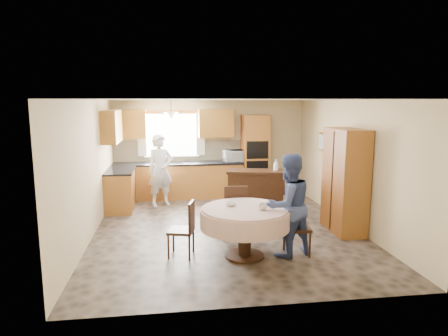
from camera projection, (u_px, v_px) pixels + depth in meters
name	position (u px, v px, depth m)	size (l,w,h in m)	color
floor	(226.00, 229.00, 7.81)	(5.00, 6.00, 0.01)	brown
ceiling	(226.00, 100.00, 7.39)	(5.00, 6.00, 0.01)	white
wall_back	(210.00, 148.00, 10.53)	(5.00, 0.02, 2.50)	tan
wall_front	(262.00, 207.00, 4.67)	(5.00, 0.02, 2.50)	tan
wall_left	(90.00, 169.00, 7.26)	(0.02, 6.00, 2.50)	tan
wall_right	(350.00, 163.00, 7.94)	(0.02, 6.00, 2.50)	tan
window	(171.00, 135.00, 10.32)	(1.40, 0.03, 1.10)	white
curtain_left	(142.00, 134.00, 10.16)	(0.22, 0.02, 1.15)	white
curtain_right	(200.00, 133.00, 10.36)	(0.22, 0.02, 1.15)	white
base_cab_back	(178.00, 181.00, 10.26)	(3.30, 0.60, 0.88)	#C88335
counter_back	(178.00, 163.00, 10.18)	(3.30, 0.64, 0.04)	black
base_cab_left	(120.00, 190.00, 9.20)	(0.60, 1.20, 0.88)	#C88335
counter_left	(120.00, 171.00, 9.12)	(0.64, 1.20, 0.04)	black
backsplash	(178.00, 151.00, 10.42)	(3.30, 0.02, 0.55)	beige
wall_cab_left	(129.00, 124.00, 9.98)	(0.85, 0.33, 0.72)	#B7822D
wall_cab_right	(216.00, 123.00, 10.28)	(0.90, 0.33, 0.72)	#B7822D
wall_cab_side	(111.00, 126.00, 8.93)	(0.33, 1.20, 0.72)	#B7822D
oven_tower	(255.00, 156.00, 10.41)	(0.66, 0.62, 2.12)	#C88335
oven_upper	(258.00, 150.00, 10.07)	(0.56, 0.01, 0.45)	black
oven_lower	(257.00, 169.00, 10.16)	(0.56, 0.01, 0.45)	black
pendant	(171.00, 116.00, 9.76)	(0.36, 0.36, 0.18)	beige
sideboard	(256.00, 193.00, 8.82)	(1.28, 0.53, 0.92)	#39210F
space_heater	(285.00, 200.00, 8.86)	(0.44, 0.31, 0.60)	black
cupboard	(345.00, 181.00, 7.54)	(0.52, 1.03, 1.97)	#C88335
dining_table	(245.00, 219.00, 6.32)	(1.42, 1.42, 0.81)	#39210F
chair_left	(185.00, 226.00, 6.38)	(0.48, 0.48, 0.90)	#39210F
chair_back	(235.00, 209.00, 7.16)	(0.45, 0.45, 1.00)	#39210F
chair_right	(292.00, 223.00, 6.46)	(0.46, 0.46, 0.95)	#39210F
framed_picture	(323.00, 142.00, 9.20)	(0.06, 0.52, 0.43)	gold
microwave	(234.00, 156.00, 10.30)	(0.54, 0.37, 0.30)	silver
person_sink	(161.00, 170.00, 9.44)	(0.62, 0.41, 1.70)	silver
person_dining	(288.00, 205.00, 6.36)	(0.81, 0.63, 1.66)	#38487C
bowl_sideboard	(246.00, 172.00, 8.71)	(0.24, 0.24, 0.06)	#B2B2B2
bottle_sideboard	(276.00, 166.00, 8.78)	(0.11, 0.11, 0.29)	silver
cup_table	(263.00, 207.00, 6.16)	(0.13, 0.13, 0.10)	#B2B2B2
bowl_table	(231.00, 204.00, 6.41)	(0.18, 0.18, 0.06)	#B2B2B2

